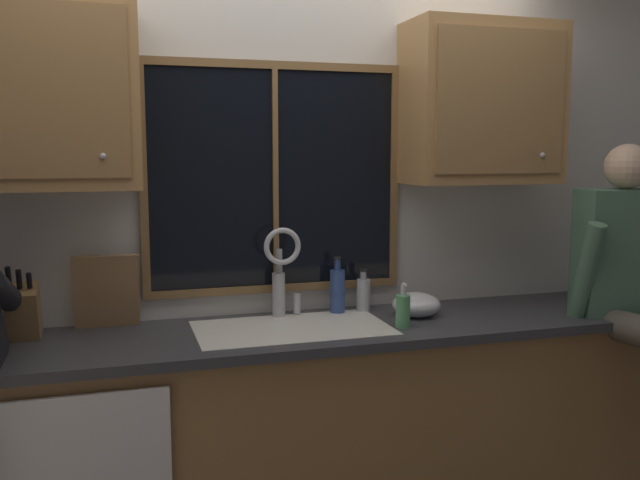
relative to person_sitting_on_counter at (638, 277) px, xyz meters
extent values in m
cube|color=silver|center=(-1.46, 0.63, 0.17)|extent=(5.99, 0.12, 2.55)
cube|color=black|center=(-1.49, 0.56, 0.42)|extent=(1.10, 0.02, 0.95)
cube|color=brown|center=(-1.49, 0.55, 0.91)|extent=(1.17, 0.02, 0.04)
cube|color=brown|center=(-1.49, 0.55, -0.07)|extent=(1.17, 0.02, 0.04)
cube|color=brown|center=(-2.06, 0.55, 0.42)|extent=(0.03, 0.02, 0.95)
cube|color=brown|center=(-0.92, 0.55, 0.42)|extent=(0.03, 0.02, 0.95)
cube|color=brown|center=(-1.49, 0.55, 0.42)|extent=(0.02, 0.02, 0.95)
cube|color=olive|center=(-1.46, 0.28, -0.66)|extent=(3.59, 0.58, 0.88)
cube|color=#38383D|center=(-1.46, 0.26, -0.20)|extent=(3.65, 0.62, 0.04)
cube|color=#A87A47|center=(-2.42, 0.41, 0.76)|extent=(0.70, 0.33, 0.72)
cube|color=olive|center=(-2.42, 0.23, 0.76)|extent=(0.62, 0.01, 0.62)
sphere|color=#B2B2B7|center=(-2.21, 0.23, 0.53)|extent=(0.02, 0.02, 0.02)
cube|color=#A87A47|center=(-0.56, 0.41, 0.76)|extent=(0.70, 0.33, 0.72)
cube|color=olive|center=(-0.56, 0.23, 0.76)|extent=(0.62, 0.01, 0.62)
sphere|color=#B2B2B7|center=(-0.35, 0.23, 0.53)|extent=(0.02, 0.02, 0.02)
cube|color=white|center=(-1.49, 0.27, -0.19)|extent=(0.80, 0.46, 0.02)
cube|color=beige|center=(-1.69, 0.27, -0.29)|extent=(0.36, 0.42, 0.20)
cube|color=beige|center=(-1.29, 0.27, -0.29)|extent=(0.36, 0.42, 0.20)
cube|color=white|center=(-1.49, 0.27, -0.29)|extent=(0.04, 0.42, 0.20)
cylinder|color=silver|center=(-1.49, 0.49, -0.03)|extent=(0.03, 0.03, 0.30)
torus|color=silver|center=(-1.49, 0.43, 0.14)|extent=(0.16, 0.02, 0.16)
cylinder|color=silver|center=(-1.41, 0.49, -0.13)|extent=(0.03, 0.03, 0.09)
cylinder|color=black|center=(-2.57, 0.17, 0.05)|extent=(0.09, 0.52, 0.26)
cylinder|color=#595147|center=(-0.09, -0.12, -0.20)|extent=(0.14, 0.43, 0.16)
cube|color=#4C7259|center=(0.00, 0.10, 0.10)|extent=(0.43, 0.26, 0.56)
sphere|color=beige|center=(0.00, 0.10, 0.48)|extent=(0.20, 0.20, 0.20)
cylinder|color=#4C7259|center=(-0.23, 0.05, 0.02)|extent=(0.08, 0.20, 0.47)
cube|color=olive|center=(-2.53, 0.40, -0.08)|extent=(0.12, 0.18, 0.25)
cylinder|color=black|center=(-2.57, 0.34, 0.07)|extent=(0.02, 0.05, 0.09)
cylinder|color=black|center=(-2.53, 0.34, 0.07)|extent=(0.02, 0.04, 0.08)
cylinder|color=black|center=(-2.50, 0.34, 0.06)|extent=(0.02, 0.04, 0.06)
cube|color=#997047|center=(-2.22, 0.49, -0.03)|extent=(0.26, 0.09, 0.31)
ellipsoid|color=silver|center=(-0.91, 0.32, -0.14)|extent=(0.22, 0.22, 0.11)
cylinder|color=#59A566|center=(-1.05, 0.15, -0.12)|extent=(0.06, 0.06, 0.13)
cylinder|color=silver|center=(-1.05, 0.15, -0.03)|extent=(0.02, 0.02, 0.04)
cylinder|color=silver|center=(-1.05, 0.13, 0.00)|extent=(0.01, 0.04, 0.01)
cylinder|color=#B7B7BC|center=(-1.10, 0.47, -0.11)|extent=(0.06, 0.06, 0.15)
cylinder|color=#929296|center=(-1.10, 0.47, -0.02)|extent=(0.03, 0.03, 0.04)
cylinder|color=black|center=(-1.10, 0.47, 0.00)|extent=(0.03, 0.03, 0.01)
cylinder|color=#B7B7BC|center=(-1.50, 0.48, -0.09)|extent=(0.06, 0.06, 0.20)
cylinder|color=#929296|center=(-1.50, 0.48, 0.04)|extent=(0.03, 0.03, 0.05)
cylinder|color=black|center=(-1.50, 0.48, 0.07)|extent=(0.03, 0.03, 0.01)
cylinder|color=#334C8C|center=(-1.22, 0.47, -0.09)|extent=(0.07, 0.07, 0.19)
cylinder|color=navy|center=(-1.22, 0.47, 0.03)|extent=(0.03, 0.03, 0.05)
cylinder|color=black|center=(-1.22, 0.47, 0.07)|extent=(0.03, 0.03, 0.01)
camera|label=1|loc=(-2.18, -2.40, 0.54)|focal=38.27mm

